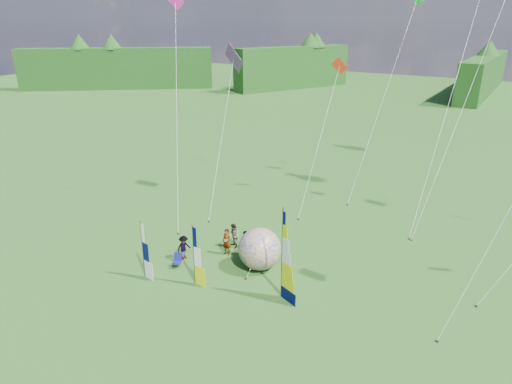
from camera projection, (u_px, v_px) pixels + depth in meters
The scene contains 17 objects.
ground at pixel (230, 323), 22.72m from camera, with size 220.00×220.00×0.00m, color #416F2B.
treeline_ring at pixel (229, 252), 21.29m from camera, with size 210.00×210.00×8.00m, color #193E15, non-canonical shape.
feather_banner_main at pixel (282, 255), 23.96m from camera, with size 1.37×0.10×5.10m, color #00063D, non-canonical shape.
side_banner_left at pixel (194, 256), 25.46m from camera, with size 1.00×0.10×3.59m, color #D3D807, non-canonical shape.
side_banner_far at pixel (143, 251), 26.17m from camera, with size 1.02×0.10×3.45m, color white, non-canonical shape.
bol_inflatable at pixel (260, 249), 27.27m from camera, with size 2.59×2.59×2.59m, color #102EA0.
spectator_a at pixel (227, 242), 29.00m from camera, with size 0.65×0.42×1.77m, color #66594C.
spectator_b at pixel (234, 236), 29.91m from camera, with size 0.81×0.40×1.67m, color #66594C.
spectator_c at pixel (184, 247), 28.51m from camera, with size 1.02×0.38×1.58m, color #66594C.
spectator_d at pixel (245, 243), 28.91m from camera, with size 1.00×0.41×1.70m, color #66594C.
camp_chair at pixel (177, 261), 27.56m from camera, with size 0.53×0.53×0.92m, color navy, non-canonical shape.
kite_whale at pixel (450, 95), 32.65m from camera, with size 3.86×15.31×18.04m, color black, non-canonical shape.
kite_rainbow_delta at pixel (221, 125), 34.60m from camera, with size 6.03×10.53×13.24m, color red, non-canonical shape.
small_kite_red at pixel (320, 134), 34.99m from camera, with size 2.56×9.21×11.79m, color red, non-canonical shape.
small_kite_orange at pixel (462, 106), 30.89m from camera, with size 4.40×10.78×17.25m, color orange, non-canonical shape.
small_kite_pink at pixel (176, 109), 32.21m from camera, with size 6.01×7.67×16.43m, color #FB26AB, non-canonical shape.
small_kite_green at pixel (384, 93), 37.28m from camera, with size 3.65×11.59×16.97m, color green, non-canonical shape.
Camera 1 is at (11.13, -15.29, 14.25)m, focal length 32.00 mm.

